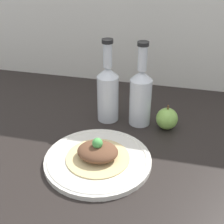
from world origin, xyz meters
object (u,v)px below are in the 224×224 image
(plate, at_px, (98,160))
(plated_food, at_px, (98,152))
(cider_bottle_left, at_px, (108,91))
(apple, at_px, (167,119))
(cider_bottle_right, at_px, (141,95))

(plate, distance_m, plated_food, 0.02)
(plated_food, distance_m, cider_bottle_left, 0.25)
(cider_bottle_left, bearing_deg, apple, -3.45)
(plate, bearing_deg, plated_food, -168.69)
(apple, bearing_deg, cider_bottle_right, 172.45)
(cider_bottle_right, distance_m, apple, 0.12)
(plated_food, bearing_deg, plate, 11.31)
(plate, distance_m, cider_bottle_right, 0.27)
(plate, distance_m, apple, 0.28)
(apple, bearing_deg, plated_food, -126.73)
(plate, xyz_separation_m, plated_food, (-0.00, -0.00, 0.02))
(plate, height_order, apple, apple)
(plate, bearing_deg, apple, 53.27)
(plate, height_order, cider_bottle_right, cider_bottle_right)
(plated_food, xyz_separation_m, apple, (0.17, 0.22, 0.00))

